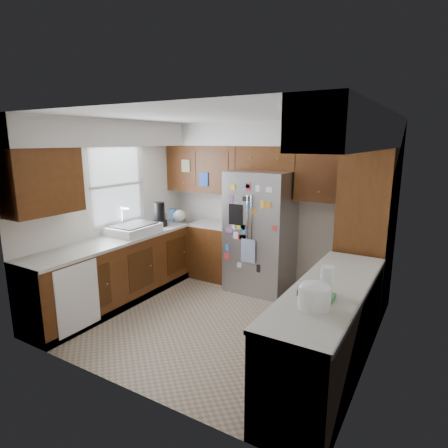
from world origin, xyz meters
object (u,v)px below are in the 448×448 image
(pantry, at_px, (366,233))
(rice_cooker, at_px, (314,294))
(fridge, at_px, (261,232))
(paper_towel, at_px, (327,280))

(pantry, relative_size, rice_cooker, 7.90)
(fridge, distance_m, paper_towel, 2.40)
(fridge, bearing_deg, rice_cooker, -55.67)
(pantry, distance_m, rice_cooker, 2.14)
(paper_towel, bearing_deg, fridge, 128.86)
(fridge, distance_m, rice_cooker, 2.66)
(rice_cooker, bearing_deg, fridge, 124.33)
(pantry, bearing_deg, paper_towel, -89.81)
(pantry, height_order, rice_cooker, pantry)
(fridge, xyz_separation_m, rice_cooker, (1.50, -2.20, 0.14))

